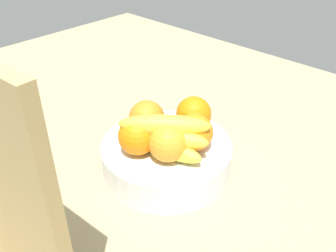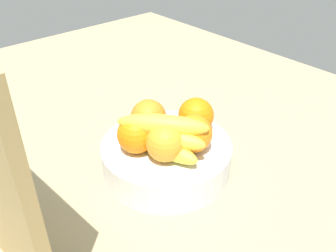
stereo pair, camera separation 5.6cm
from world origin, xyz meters
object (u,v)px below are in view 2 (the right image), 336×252
Objects in this scene: fruit_bowl at (168,156)px; orange_center at (136,134)px; orange_front_left at (196,115)px; orange_back_right at (193,134)px; orange_front_right at (150,117)px; banana_bunch at (161,135)px; orange_back_left at (165,142)px.

fruit_bowl is 3.56× the size of orange_center.
orange_front_left and orange_back_right have the same top height.
fruit_bowl is at bearing -179.53° from orange_front_right.
banana_bunch is at bearing -144.45° from orange_center.
orange_front_left is at bearing -82.35° from banana_bunch.
fruit_bowl is 3.56× the size of orange_back_left.
banana_bunch is at bearing 156.16° from orange_front_right.
orange_back_right is at bearing -102.58° from orange_back_left.
orange_center is 10.79cm from orange_back_right.
orange_front_right is at bearing -23.84° from banana_bunch.
orange_front_right is at bearing 51.44° from orange_front_left.
orange_back_right is at bearing -167.55° from orange_front_right.
orange_front_left is 10.62cm from banana_bunch.
banana_bunch reaches higher than orange_front_left.
orange_back_right is at bearing -118.33° from banana_bunch.
orange_center is 1.00× the size of orange_back_right.
orange_front_right is 1.00× the size of orange_back_right.
orange_front_right is at bearing 0.47° from fruit_bowl.
orange_front_right is 10.42cm from orange_back_right.
orange_center is at bearing 23.34° from orange_back_left.
orange_center and orange_back_right have the same top height.
orange_back_right is 0.42× the size of banana_bunch.
orange_center is 4.91cm from banana_bunch.
orange_back_left is 6.02cm from orange_back_right.
orange_front_left is at bearing -128.56° from orange_front_right.
orange_back_right is (-6.91, -8.29, 0.00)cm from orange_center.
orange_back_left is at bearing 165.41° from banana_bunch.
orange_center reaches higher than fruit_bowl.
orange_front_right is 1.00× the size of orange_center.
banana_bunch is (-7.24, 3.20, 0.54)cm from orange_front_right.
orange_front_left is at bearing -74.47° from orange_back_left.
fruit_bowl is 8.28cm from banana_bunch.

